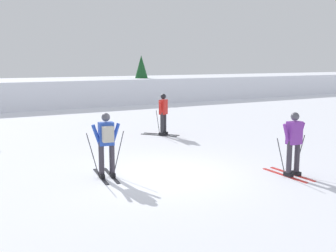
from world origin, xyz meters
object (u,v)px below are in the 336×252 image
skier_blue (107,142)px  skier_red (163,113)px  conifer_far_left (141,75)px  skier_purple (294,142)px

skier_blue → skier_red: (4.40, 4.80, -0.04)m
skier_blue → skier_red: same height
skier_red → conifer_far_left: conifer_far_left is taller
skier_purple → conifer_far_left: (5.79, 20.44, 1.13)m
skier_blue → conifer_far_left: (10.09, 18.13, 1.09)m
skier_purple → skier_red: same height
skier_blue → skier_red: bearing=47.5°
conifer_far_left → skier_red: bearing=-113.1°
skier_blue → conifer_far_left: 20.78m
skier_red → conifer_far_left: (5.69, 13.33, 1.13)m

